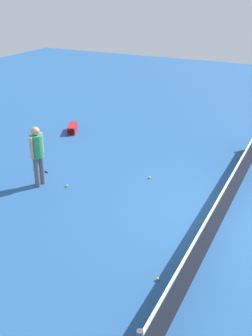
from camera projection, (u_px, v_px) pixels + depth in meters
name	position (u px, v px, depth m)	size (l,w,h in m)	color
ground_plane	(224.00, 216.00, 9.69)	(40.00, 40.00, 0.00)	#265693
court_net	(227.00, 198.00, 9.48)	(10.09, 0.09, 1.07)	#4C4C51
player_near_side	(37.00, 151.00, 10.75)	(0.52, 0.35, 1.70)	#595960
tennis_racket_near_player	(39.00, 169.00, 12.09)	(0.39, 0.61, 0.03)	blue
tennis_ball_near_player	(67.00, 186.00, 11.06)	(0.07, 0.07, 0.07)	#C6E033
tennis_ball_by_net	(150.00, 178.00, 11.51)	(0.07, 0.07, 0.07)	#C6E033
tennis_ball_midcourt	(158.00, 279.00, 7.61)	(0.07, 0.07, 0.07)	#C6E033
equipment_bag	(72.00, 129.00, 14.98)	(0.84, 0.59, 0.28)	#B21E1E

